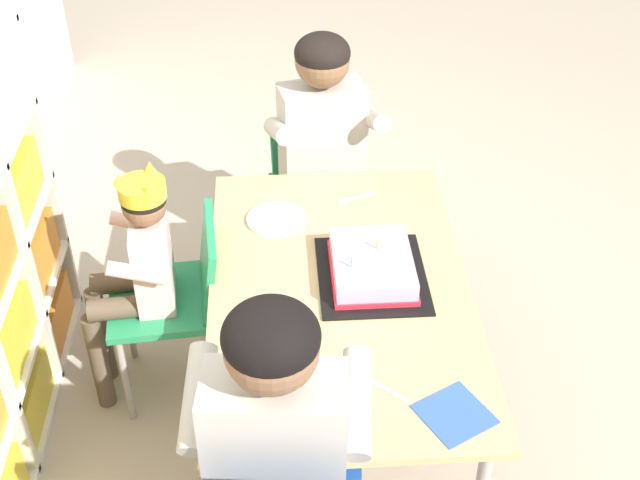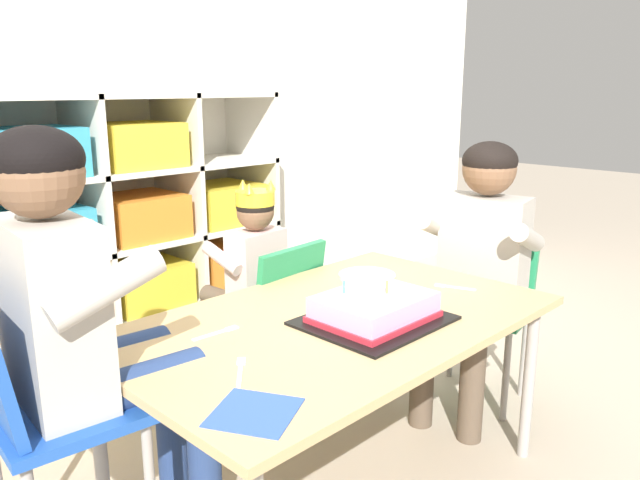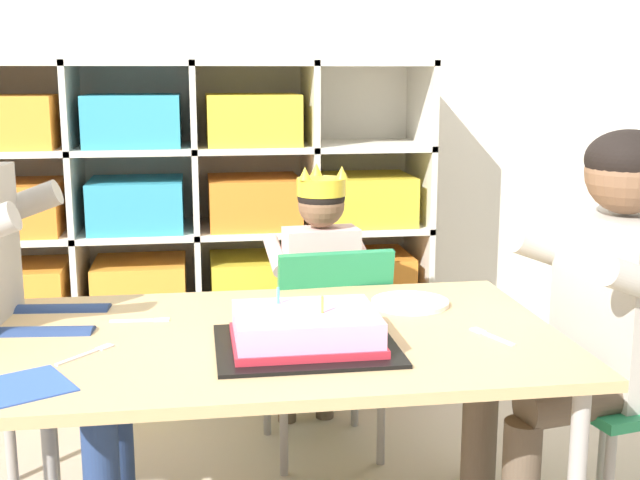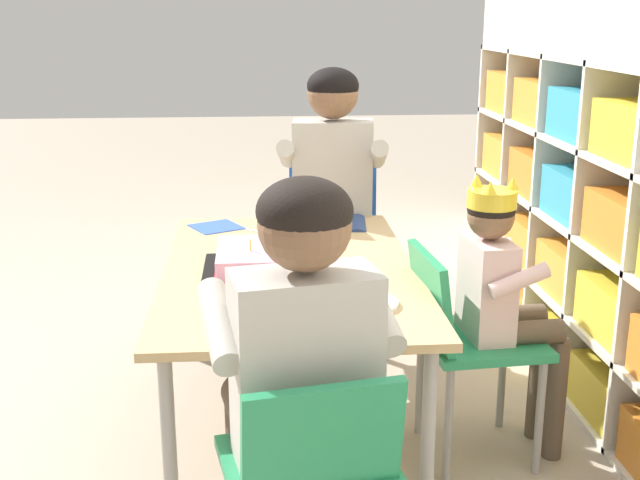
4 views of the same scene
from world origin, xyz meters
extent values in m
plane|color=tan|center=(0.00, 0.00, 0.00)|extent=(16.00, 16.00, 0.00)
cube|color=silver|center=(-1.36, 1.12, 0.57)|extent=(0.02, 0.37, 1.15)
cube|color=silver|center=(-0.96, 1.12, 0.57)|extent=(0.02, 0.37, 1.15)
cube|color=silver|center=(-0.56, 1.12, 0.57)|extent=(0.02, 0.37, 1.15)
cube|color=silver|center=(-0.17, 1.12, 0.57)|extent=(0.02, 0.37, 1.15)
cube|color=silver|center=(-0.37, 1.12, 0.01)|extent=(2.00, 0.37, 0.02)
cube|color=silver|center=(-0.37, 1.12, 0.29)|extent=(2.00, 0.37, 0.02)
cube|color=silver|center=(-0.37, 1.12, 0.57)|extent=(2.00, 0.37, 0.02)
cube|color=silver|center=(-0.37, 1.12, 0.85)|extent=(2.00, 0.37, 0.02)
cube|color=silver|center=(-0.37, 1.12, 1.14)|extent=(2.00, 0.37, 0.02)
cube|color=teal|center=(-1.16, 1.10, 0.10)|extent=(0.31, 0.29, 0.17)
cube|color=orange|center=(-0.76, 1.10, 0.10)|extent=(0.31, 0.29, 0.17)
cube|color=yellow|center=(-0.37, 1.10, 0.10)|extent=(0.31, 0.29, 0.17)
cube|color=yellow|center=(0.03, 1.10, 0.10)|extent=(0.31, 0.29, 0.17)
cube|color=orange|center=(-1.16, 1.10, 0.39)|extent=(0.31, 0.29, 0.17)
cube|color=orange|center=(-0.76, 1.10, 0.39)|extent=(0.31, 0.29, 0.17)
cube|color=orange|center=(-0.37, 1.10, 0.39)|extent=(0.31, 0.29, 0.17)
cube|color=yellow|center=(0.03, 1.10, 0.39)|extent=(0.31, 0.29, 0.17)
cube|color=orange|center=(-1.16, 1.10, 0.67)|extent=(0.31, 0.29, 0.17)
cube|color=orange|center=(-0.76, 1.10, 0.67)|extent=(0.31, 0.29, 0.17)
cube|color=teal|center=(-0.37, 1.10, 0.67)|extent=(0.31, 0.29, 0.17)
cube|color=orange|center=(-1.16, 1.10, 0.95)|extent=(0.31, 0.29, 0.17)
cube|color=orange|center=(-0.76, 1.10, 0.95)|extent=(0.31, 0.29, 0.17)
cube|color=teal|center=(-0.37, 1.10, 0.95)|extent=(0.31, 0.29, 0.17)
cube|color=tan|center=(0.00, 0.00, 0.53)|extent=(1.24, 0.76, 0.02)
cylinder|color=#9E9993|center=(-0.56, -0.32, 0.26)|extent=(0.04, 0.04, 0.52)
cylinder|color=#9E9993|center=(0.56, -0.32, 0.26)|extent=(0.04, 0.04, 0.52)
cylinder|color=#9E9993|center=(-0.56, 0.32, 0.26)|extent=(0.04, 0.04, 0.52)
cylinder|color=#9E9993|center=(0.56, 0.32, 0.26)|extent=(0.04, 0.04, 0.52)
cube|color=#238451|center=(0.18, 0.55, 0.37)|extent=(0.37, 0.36, 0.03)
cube|color=#238451|center=(0.20, 0.39, 0.51)|extent=(0.32, 0.09, 0.26)
cylinder|color=gray|center=(0.31, 0.70, 0.18)|extent=(0.02, 0.02, 0.36)
cylinder|color=gray|center=(0.03, 0.67, 0.18)|extent=(0.02, 0.02, 0.36)
cylinder|color=gray|center=(0.34, 0.43, 0.18)|extent=(0.02, 0.02, 0.36)
cylinder|color=gray|center=(0.05, 0.40, 0.18)|extent=(0.02, 0.02, 0.36)
cube|color=beige|center=(0.18, 0.56, 0.52)|extent=(0.22, 0.13, 0.29)
sphere|color=brown|center=(0.18, 0.56, 0.74)|extent=(0.13, 0.13, 0.13)
ellipsoid|color=black|center=(0.18, 0.56, 0.76)|extent=(0.14, 0.14, 0.10)
cylinder|color=yellow|center=(0.18, 0.56, 0.79)|extent=(0.14, 0.14, 0.05)
cone|color=yellow|center=(0.18, 0.62, 0.83)|extent=(0.04, 0.04, 0.04)
cone|color=yellow|center=(0.24, 0.54, 0.83)|extent=(0.04, 0.04, 0.04)
cone|color=yellow|center=(0.13, 0.53, 0.83)|extent=(0.04, 0.04, 0.04)
cylinder|color=brown|center=(0.24, 0.67, 0.41)|extent=(0.09, 0.22, 0.07)
cylinder|color=brown|center=(0.11, 0.66, 0.41)|extent=(0.09, 0.22, 0.07)
cylinder|color=brown|center=(0.23, 0.77, 0.19)|extent=(0.06, 0.06, 0.38)
cylinder|color=brown|center=(0.10, 0.76, 0.19)|extent=(0.06, 0.06, 0.38)
cylinder|color=beige|center=(0.30, 0.61, 0.59)|extent=(0.06, 0.18, 0.10)
cylinder|color=beige|center=(0.06, 0.59, 0.59)|extent=(0.06, 0.18, 0.10)
cube|color=#1E4CA8|center=(-0.69, 0.19, 0.47)|extent=(0.34, 0.41, 0.03)
cube|color=#1E4CA8|center=(-0.83, 0.21, 0.63)|extent=(0.10, 0.35, 0.30)
cylinder|color=gray|center=(-0.58, 0.02, 0.23)|extent=(0.02, 0.02, 0.46)
cylinder|color=gray|center=(-0.55, 0.34, 0.23)|extent=(0.02, 0.02, 0.46)
cylinder|color=gray|center=(-0.83, 0.05, 0.23)|extent=(0.02, 0.02, 0.46)
cylinder|color=gray|center=(-0.80, 0.37, 0.23)|extent=(0.02, 0.02, 0.46)
cube|color=#B2ADA3|center=(-0.69, 0.19, 0.69)|extent=(0.19, 0.31, 0.42)
sphere|color=brown|center=(-0.69, 0.19, 1.00)|extent=(0.19, 0.19, 0.19)
ellipsoid|color=black|center=(-0.69, 0.19, 1.03)|extent=(0.19, 0.19, 0.14)
cylinder|color=navy|center=(-0.55, 0.09, 0.51)|extent=(0.31, 0.13, 0.10)
cylinder|color=navy|center=(-0.53, 0.27, 0.51)|extent=(0.31, 0.13, 0.10)
cylinder|color=navy|center=(-0.40, 0.08, 0.24)|extent=(0.08, 0.08, 0.48)
cylinder|color=navy|center=(-0.38, 0.25, 0.24)|extent=(0.08, 0.08, 0.48)
cylinder|color=#B2ADA3|center=(-0.65, 0.02, 0.78)|extent=(0.25, 0.09, 0.14)
cylinder|color=#B2ADA3|center=(-0.61, 0.36, 0.78)|extent=(0.25, 0.09, 0.14)
cube|color=#238451|center=(0.80, 0.00, 0.36)|extent=(0.35, 0.40, 0.03)
cube|color=#238451|center=(0.93, 0.03, 0.49)|extent=(0.12, 0.33, 0.23)
cube|color=#B2ADA3|center=(0.80, 0.00, 0.58)|extent=(0.21, 0.32, 0.42)
sphere|color=brown|center=(0.80, 0.00, 0.89)|extent=(0.19, 0.19, 0.19)
ellipsoid|color=black|center=(0.80, 0.00, 0.91)|extent=(0.19, 0.19, 0.14)
cylinder|color=brown|center=(0.63, 0.06, 0.40)|extent=(0.31, 0.15, 0.10)
cylinder|color=brown|center=(0.67, -0.11, 0.40)|extent=(0.31, 0.15, 0.10)
cylinder|color=brown|center=(0.49, 0.03, 0.18)|extent=(0.08, 0.08, 0.37)
cylinder|color=brown|center=(0.52, -0.14, 0.18)|extent=(0.08, 0.08, 0.37)
cylinder|color=#B2ADA3|center=(0.71, 0.16, 0.67)|extent=(0.26, 0.11, 0.14)
cylinder|color=#B2ADA3|center=(0.77, -0.18, 0.67)|extent=(0.26, 0.11, 0.14)
cube|color=black|center=(0.05, -0.10, 0.55)|extent=(0.37, 0.32, 0.01)
cube|color=#EF9EC6|center=(0.05, -0.10, 0.59)|extent=(0.29, 0.23, 0.07)
cube|color=red|center=(0.05, -0.10, 0.56)|extent=(0.31, 0.24, 0.02)
cylinder|color=#EFCC4C|center=(0.08, -0.12, 0.64)|extent=(0.01, 0.01, 0.04)
cylinder|color=#4CB2E5|center=(0.00, -0.03, 0.64)|extent=(0.01, 0.01, 0.04)
cylinder|color=white|center=(0.35, 0.18, 0.55)|extent=(0.19, 0.19, 0.01)
cube|color=#3356B7|center=(-0.49, -0.24, 0.55)|extent=(0.21, 0.21, 0.00)
cube|color=white|center=(-0.32, 0.14, 0.55)|extent=(0.10, 0.02, 0.00)
cube|color=white|center=(-0.25, 0.14, 0.55)|extent=(0.04, 0.02, 0.00)
cube|color=white|center=(-0.41, -0.10, 0.55)|extent=(0.08, 0.09, 0.00)
cube|color=white|center=(-0.36, -0.04, 0.55)|extent=(0.04, 0.04, 0.00)
cube|color=white|center=(0.47, -0.11, 0.55)|extent=(0.04, 0.09, 0.00)
cube|color=white|center=(0.44, -0.05, 0.55)|extent=(0.03, 0.04, 0.00)
camera|label=1|loc=(-1.86, 0.17, 2.14)|focal=47.33mm
camera|label=2|loc=(-1.19, -1.11, 1.17)|focal=34.84mm
camera|label=3|loc=(-0.17, -1.73, 1.11)|focal=46.45mm
camera|label=4|loc=(2.35, -0.09, 1.30)|focal=45.68mm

